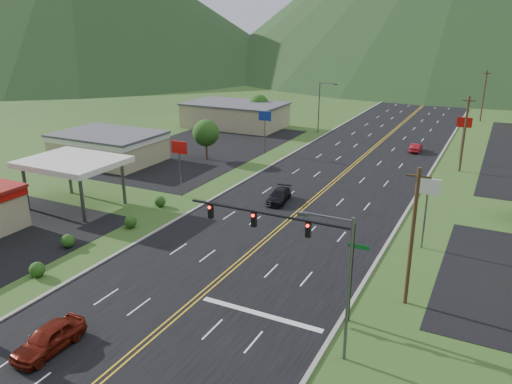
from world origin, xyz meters
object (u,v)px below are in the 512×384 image
at_px(car_red_near, 49,339).
at_px(streetlight_west, 321,104).
at_px(streetlight_east, 344,280).
at_px(car_dark_mid, 279,196).
at_px(gas_canopy, 72,163).
at_px(car_red_far, 416,148).
at_px(traffic_signal, 294,236).

bearing_deg(car_red_near, streetlight_west, 95.75).
bearing_deg(streetlight_east, car_dark_mid, 121.76).
height_order(gas_canopy, car_dark_mid, gas_canopy).
relative_size(gas_canopy, car_red_near, 2.10).
bearing_deg(streetlight_east, car_red_near, -155.40).
xyz_separation_m(streetlight_east, car_dark_mid, (-14.28, 23.07, -4.49)).
height_order(streetlight_east, streetlight_west, same).
bearing_deg(car_red_far, car_dark_mid, 73.07).
relative_size(car_dark_mid, car_red_far, 1.21).
relative_size(streetlight_east, car_red_far, 2.30).
distance_m(streetlight_east, gas_canopy, 35.28).
bearing_deg(streetlight_east, car_red_far, 95.14).
xyz_separation_m(streetlight_west, car_red_far, (18.08, -6.82, -4.54)).
bearing_deg(car_dark_mid, gas_canopy, -157.71).
xyz_separation_m(streetlight_east, gas_canopy, (-33.18, 12.00, -0.31)).
xyz_separation_m(traffic_signal, streetlight_east, (4.70, -4.00, -0.15)).
bearing_deg(traffic_signal, car_dark_mid, 116.68).
bearing_deg(traffic_signal, car_red_near, -134.75).
bearing_deg(car_red_far, traffic_signal, 90.68).
bearing_deg(car_dark_mid, traffic_signal, -71.38).
bearing_deg(streetlight_west, car_red_near, -84.05).
height_order(traffic_signal, car_dark_mid, traffic_signal).
bearing_deg(gas_canopy, traffic_signal, -15.70).
relative_size(streetlight_west, car_red_far, 2.30).
xyz_separation_m(traffic_signal, car_red_far, (-0.09, 49.19, -4.68)).
bearing_deg(car_dark_mid, car_red_near, -101.03).
relative_size(traffic_signal, car_dark_mid, 2.77).
height_order(car_red_near, car_red_far, car_red_near).
distance_m(streetlight_west, car_red_near, 67.76).
xyz_separation_m(streetlight_west, car_red_near, (7.01, -67.26, -4.37)).
relative_size(traffic_signal, streetlight_west, 1.46).
distance_m(streetlight_west, gas_canopy, 49.10).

